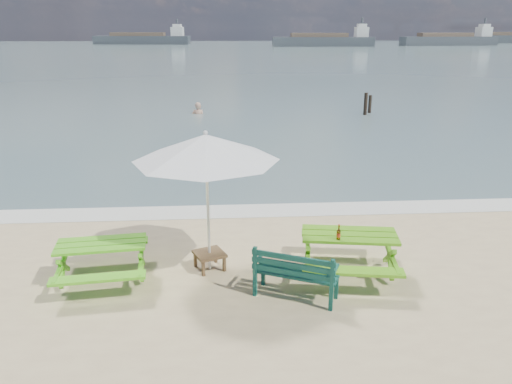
{
  "coord_description": "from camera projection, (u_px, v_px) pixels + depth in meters",
  "views": [
    {
      "loc": [
        -0.3,
        -6.42,
        4.12
      ],
      "look_at": [
        0.35,
        3.0,
        1.0
      ],
      "focal_mm": 35.0,
      "sensor_mm": 36.0,
      "label": 1
    }
  ],
  "objects": [
    {
      "name": "sea",
      "position": [
        222.0,
        52.0,
        87.93
      ],
      "size": [
        300.0,
        300.0,
        0.0
      ],
      "primitive_type": "plane",
      "color": "slate",
      "rests_on": "ground"
    },
    {
      "name": "foam_strip",
      "position": [
        237.0,
        211.0,
        11.75
      ],
      "size": [
        22.0,
        0.9,
        0.01
      ],
      "primitive_type": "cube",
      "color": "silver",
      "rests_on": "ground"
    },
    {
      "name": "picnic_table_left",
      "position": [
        103.0,
        263.0,
        8.44
      ],
      "size": [
        1.64,
        1.78,
        0.7
      ],
      "color": "#51B41B",
      "rests_on": "ground"
    },
    {
      "name": "picnic_table_right",
      "position": [
        348.0,
        255.0,
        8.65
      ],
      "size": [
        1.86,
        2.02,
        0.77
      ],
      "color": "#57A118",
      "rests_on": "ground"
    },
    {
      "name": "park_bench",
      "position": [
        296.0,
        283.0,
        7.94
      ],
      "size": [
        1.39,
        0.96,
        0.82
      ],
      "color": "#0F4137",
      "rests_on": "ground"
    },
    {
      "name": "side_table",
      "position": [
        210.0,
        260.0,
        8.9
      ],
      "size": [
        0.65,
        0.65,
        0.32
      ],
      "color": "brown",
      "rests_on": "ground"
    },
    {
      "name": "patio_umbrella",
      "position": [
        206.0,
        148.0,
        8.25
      ],
      "size": [
        3.25,
        3.25,
        2.45
      ],
      "color": "silver",
      "rests_on": "ground"
    },
    {
      "name": "beer_bottle",
      "position": [
        339.0,
        235.0,
        8.26
      ],
      "size": [
        0.07,
        0.07,
        0.26
      ],
      "color": "#895114",
      "rests_on": "picnic_table_right"
    },
    {
      "name": "swimmer",
      "position": [
        198.0,
        120.0,
        25.23
      ],
      "size": [
        0.67,
        0.45,
        1.82
      ],
      "color": "tan",
      "rests_on": "ground"
    },
    {
      "name": "mooring_pilings",
      "position": [
        367.0,
        106.0,
        24.89
      ],
      "size": [
        0.57,
        0.77,
        1.29
      ],
      "color": "black",
      "rests_on": "ground"
    },
    {
      "name": "cargo_ships",
      "position": [
        432.0,
        40.0,
        126.8
      ],
      "size": [
        166.84,
        27.76,
        4.4
      ],
      "color": "#3B4045",
      "rests_on": "ground"
    }
  ]
}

